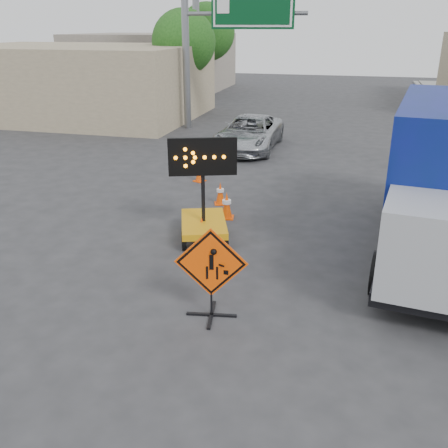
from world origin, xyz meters
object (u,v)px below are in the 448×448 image
at_px(pickup_truck, 249,133).
at_px(box_truck, 443,189).
at_px(arrow_board, 204,217).
at_px(construction_sign, 211,271).

bearing_deg(pickup_truck, box_truck, -55.04).
bearing_deg(pickup_truck, arrow_board, -84.49).
height_order(arrow_board, box_truck, box_truck).
distance_m(construction_sign, box_truck, 6.00).
relative_size(arrow_board, pickup_truck, 0.51).
relative_size(construction_sign, arrow_board, 0.68).
bearing_deg(box_truck, construction_sign, -129.90).
xyz_separation_m(construction_sign, box_truck, (4.37, 4.06, 0.66)).
xyz_separation_m(pickup_truck, box_truck, (6.54, -9.35, 0.89)).
height_order(arrow_board, pickup_truck, arrow_board).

